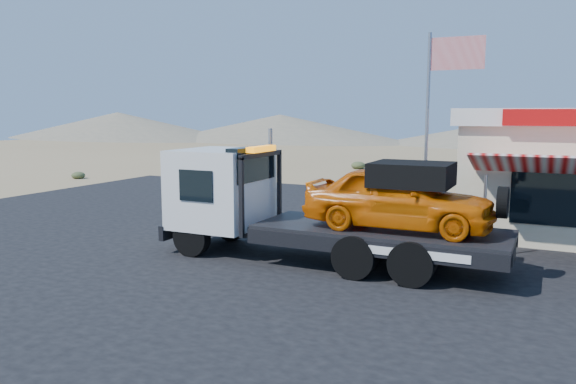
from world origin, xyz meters
name	(u,v)px	position (x,y,z in m)	size (l,w,h in m)	color
ground	(203,261)	(0.00, 0.00, 0.00)	(120.00, 120.00, 0.00)	#8E7550
asphalt_lot	(319,244)	(2.00, 3.00, 0.01)	(32.00, 24.00, 0.02)	black
tow_truck	(320,201)	(2.75, 1.23, 1.57)	(8.70, 2.58, 2.91)	black
flagpole	(436,114)	(4.93, 4.50, 3.76)	(1.55, 0.10, 6.00)	#99999E
desert_scrub	(66,185)	(-13.42, 8.02, 0.28)	(22.54, 35.50, 0.63)	#3A4927
distant_hills	(394,128)	(-9.77, 55.14, 1.89)	(126.00, 48.00, 4.20)	#726B59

